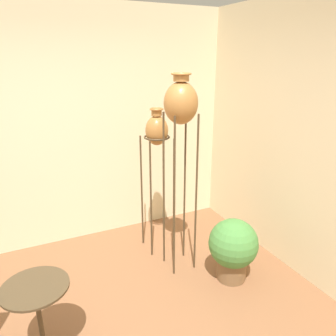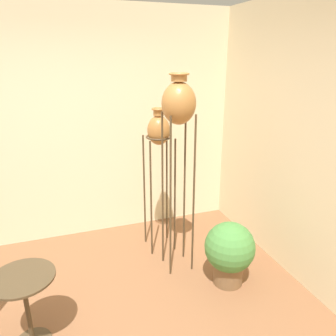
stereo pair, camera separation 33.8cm
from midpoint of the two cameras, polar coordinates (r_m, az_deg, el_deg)
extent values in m
cube|color=beige|center=(3.90, -16.04, 6.58)|extent=(8.17, 0.06, 2.70)
cylinder|color=#473823|center=(3.14, 3.54, -5.89)|extent=(0.02, 0.02, 1.64)
cylinder|color=#473823|center=(3.23, 7.50, -5.25)|extent=(0.02, 0.02, 1.64)
cylinder|color=#473823|center=(3.34, 1.94, -4.25)|extent=(0.02, 0.02, 1.64)
cylinder|color=#473823|center=(3.43, 5.71, -3.71)|extent=(0.02, 0.02, 1.64)
torus|color=#473823|center=(3.05, 5.09, 9.50)|extent=(0.25, 0.25, 0.02)
ellipsoid|color=#A87038|center=(3.04, 5.14, 11.12)|extent=(0.32, 0.32, 0.39)
cylinder|color=#A87038|center=(3.01, 5.27, 15.39)|extent=(0.14, 0.14, 0.06)
torus|color=#A87038|center=(3.01, 5.29, 16.00)|extent=(0.18, 0.18, 0.02)
cylinder|color=#473823|center=(3.53, -0.22, -5.76)|extent=(0.02, 0.02, 1.32)
cylinder|color=#473823|center=(3.62, 3.89, -5.15)|extent=(0.02, 0.02, 1.32)
cylinder|color=#473823|center=(3.77, -1.58, -4.12)|extent=(0.02, 0.02, 1.32)
cylinder|color=#473823|center=(3.85, 2.30, -3.59)|extent=(0.02, 0.02, 1.32)
torus|color=#473823|center=(3.48, 1.16, 5.41)|extent=(0.28, 0.28, 0.02)
ellipsoid|color=#A87038|center=(3.46, 1.17, 6.54)|extent=(0.24, 0.24, 0.31)
cylinder|color=#A87038|center=(3.42, 1.19, 9.66)|extent=(0.11, 0.11, 0.07)
torus|color=#A87038|center=(3.42, 1.20, 10.23)|extent=(0.14, 0.14, 0.02)
cylinder|color=#473823|center=(2.84, -19.92, -22.51)|extent=(0.04, 0.04, 0.59)
cylinder|color=#473823|center=(2.65, -20.68, -17.55)|extent=(0.47, 0.47, 0.02)
cylinder|color=brown|center=(3.47, 13.28, -17.38)|extent=(0.29, 0.29, 0.22)
torus|color=brown|center=(3.41, 13.42, -15.91)|extent=(0.32, 0.32, 0.02)
sphere|color=#47843D|center=(3.31, 13.67, -13.31)|extent=(0.49, 0.49, 0.49)
camera|label=1|loc=(0.17, -87.14, 0.98)|focal=35.00mm
camera|label=2|loc=(0.17, 92.86, -0.98)|focal=35.00mm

